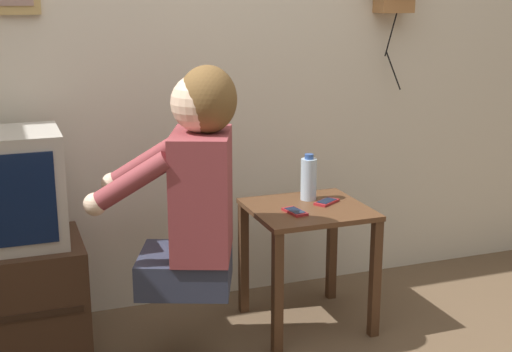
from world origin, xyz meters
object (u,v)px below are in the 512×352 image
at_px(person, 195,182).
at_px(television, 3,189).
at_px(water_bottle, 309,179).
at_px(cell_phone_spare, 327,202).
at_px(cell_phone_held, 295,212).

distance_m(person, television, 0.76).
bearing_deg(water_bottle, television, 178.15).
distance_m(person, cell_phone_spare, 0.70).
relative_size(person, cell_phone_held, 6.71).
bearing_deg(cell_phone_held, person, -178.68).
bearing_deg(person, water_bottle, -46.21).
distance_m(person, cell_phone_held, 0.50).
distance_m(television, water_bottle, 1.30).
height_order(person, cell_phone_spare, person).
bearing_deg(cell_phone_held, television, 160.93).
distance_m(cell_phone_held, water_bottle, 0.23).
relative_size(television, cell_phone_held, 3.46).
relative_size(cell_phone_held, water_bottle, 0.63).
bearing_deg(person, cell_phone_spare, -54.52).
bearing_deg(water_bottle, cell_phone_held, -129.52).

